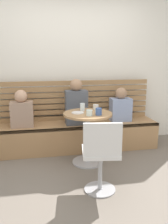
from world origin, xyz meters
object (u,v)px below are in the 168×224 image
cup_glass_short (89,113)px  cafe_table (88,128)px  booth_bench (75,136)px  white_chair (101,154)px  cup_mug_blue (99,112)px  cup_ceramic_white (96,107)px  person_adult (76,104)px  person_child_middle (121,106)px  cup_water_clear (82,107)px  person_child_left (22,111)px  cup_espresso_small (97,110)px  plate_small (78,113)px

cup_glass_short → cafe_table: bearing=85.5°
booth_bench → white_chair: bearing=-86.8°
cup_mug_blue → cup_ceramic_white: bearing=82.5°
person_adult → person_child_middle: bearing=4.8°
cafe_table → white_chair: bearing=-91.5°
cup_ceramic_white → person_child_middle: bearing=36.3°
booth_bench → person_child_middle: bearing=2.0°
cafe_table → cup_water_clear: 0.31m
person_child_left → cup_water_clear: size_ratio=5.20×
cup_espresso_small → cup_ceramic_white: 0.18m
cafe_table → cup_water_clear: size_ratio=6.73×
cup_ceramic_white → cup_water_clear: cup_water_clear is taller
person_child_left → cup_glass_short: person_child_left is taller
cup_water_clear → booth_bench: bearing=96.8°
cup_glass_short → plate_small: 0.22m
white_chair → person_child_left: size_ratio=1.49×
white_chair → person_child_left: (-0.90, 1.34, 0.22)m
person_child_middle → cup_water_clear: size_ratio=5.11×
person_adult → plate_small: 0.51m
person_child_middle → cup_ceramic_white: bearing=-143.7°
booth_bench → cup_espresso_small: 0.80m
person_child_left → cafe_table: bearing=-30.0°
booth_bench → cup_mug_blue: bearing=-73.2°
person_adult → cup_ceramic_white: 0.40m
person_child_left → person_child_middle: (1.60, 0.06, -0.00)m
cup_glass_short → booth_bench: bearing=96.7°
cup_mug_blue → cafe_table: bearing=127.9°
cup_espresso_small → cup_water_clear: bearing=146.9°
cafe_table → cup_glass_short: 0.31m
cafe_table → person_child_middle: bearing=40.6°
person_adult → person_child_middle: (0.76, 0.06, -0.08)m
booth_bench → plate_small: 0.76m
white_chair → person_adult: bearing=92.4°
cup_water_clear → person_child_left: bearing=155.9°
booth_bench → person_child_middle: (0.78, 0.03, 0.46)m
cup_espresso_small → cafe_table: bearing=-170.7°
booth_bench → cafe_table: bearing=-80.1°
cup_ceramic_white → person_adult: bearing=127.1°
person_adult → cup_glass_short: person_adult is taller
cup_glass_short → cup_water_clear: bearing=96.5°
booth_bench → person_child_left: (-0.82, -0.03, 0.47)m
cup_glass_short → person_child_middle: bearing=47.2°
cafe_table → cup_espresso_small: (0.13, 0.02, 0.25)m
cafe_table → person_child_left: bearing=150.0°
booth_bench → cup_glass_short: bearing=-83.3°
person_child_middle → cup_glass_short: (-0.70, -0.75, 0.10)m
white_chair → plate_small: size_ratio=5.00×
cup_glass_short → person_child_left: bearing=142.5°
cup_espresso_small → cup_glass_short: (-0.15, -0.19, 0.01)m
person_child_left → cup_glass_short: 1.15m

